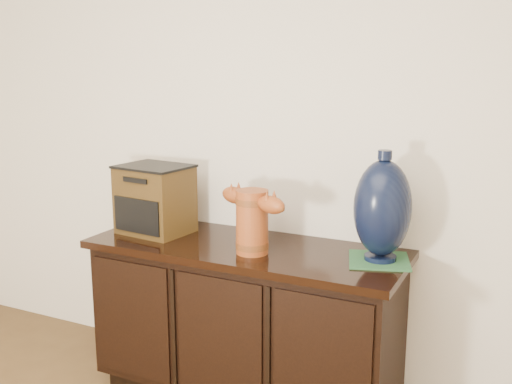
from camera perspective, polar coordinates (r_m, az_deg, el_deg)
The scene contains 6 objects.
sideboard at distance 2.87m, azimuth -0.99°, elevation -12.14°, with size 1.46×0.56×0.75m.
terracotta_vessel at distance 2.59m, azimuth -0.37°, elevation -2.48°, with size 0.39×0.22×0.28m.
tv_radio at distance 2.95m, azimuth -9.60°, elevation -0.68°, with size 0.36×0.30×0.33m.
green_mat at distance 2.58m, azimuth 11.63°, elevation -6.38°, with size 0.25×0.25×0.01m, color #285A32.
lamp_base at distance 2.52m, azimuth 11.95°, elevation -1.56°, with size 0.30×0.30×0.46m.
spray_can at distance 2.82m, azimuth 0.18°, elevation -2.64°, with size 0.07×0.07×0.19m.
Camera 1 is at (1.19, -0.11, 1.57)m, focal length 42.00 mm.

